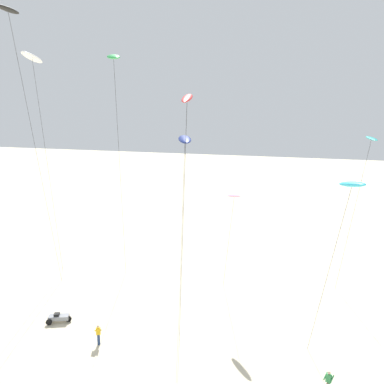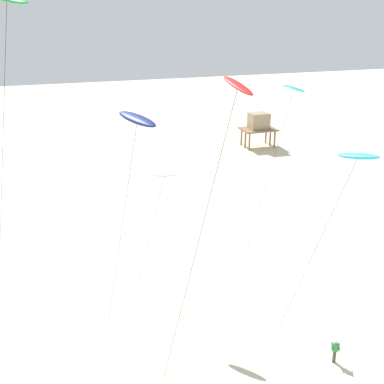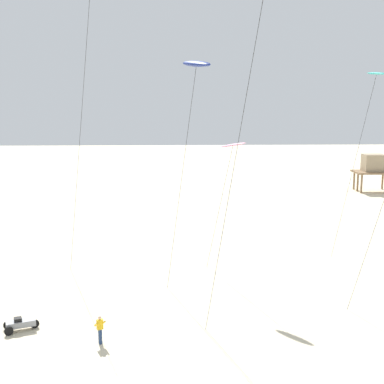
{
  "view_description": "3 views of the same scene",
  "coord_description": "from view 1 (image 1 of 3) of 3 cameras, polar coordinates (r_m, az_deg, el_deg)",
  "views": [
    {
      "loc": [
        11.14,
        -19.9,
        18.24
      ],
      "look_at": [
        2.29,
        8.63,
        11.81
      ],
      "focal_mm": 37.05,
      "sensor_mm": 36.0,
      "label": 1
    },
    {
      "loc": [
        -3.76,
        -17.65,
        21.94
      ],
      "look_at": [
        4.71,
        8.82,
        11.14
      ],
      "focal_mm": 45.76,
      "sensor_mm": 36.0,
      "label": 2
    },
    {
      "loc": [
        0.1,
        -23.22,
        13.8
      ],
      "look_at": [
        1.43,
        12.72,
        7.26
      ],
      "focal_mm": 48.67,
      "sensor_mm": 36.0,
      "label": 3
    }
  ],
  "objects": [
    {
      "name": "kite_white",
      "position": [
        38.28,
        -22.0,
        17.31
      ],
      "size": [
        3.49,
        7.43,
        22.84
      ],
      "color": "white",
      "rests_on": "ground"
    },
    {
      "name": "kite_red",
      "position": [
        22.37,
        -0.75,
        12.23
      ],
      "size": [
        2.75,
        6.03,
        19.05
      ],
      "color": "red",
      "rests_on": "ground"
    },
    {
      "name": "kite_green",
      "position": [
        33.78,
        -11.22,
        18.28
      ],
      "size": [
        5.04,
        9.49,
        22.6
      ],
      "color": "green",
      "rests_on": "ground"
    },
    {
      "name": "kite_cyan",
      "position": [
        25.33,
        22.0,
        0.87
      ],
      "size": [
        2.77,
        5.27,
        14.16
      ],
      "color": "#33BFE0",
      "rests_on": "ground"
    },
    {
      "name": "kite_flyer_middle",
      "position": [
        33.61,
        -13.32,
        -19.3
      ],
      "size": [
        0.7,
        0.69,
        1.67
      ],
      "color": "navy",
      "rests_on": "ground"
    },
    {
      "name": "kite_teal",
      "position": [
        37.22,
        24.35,
        6.63
      ],
      "size": [
        2.21,
        4.9,
        15.8
      ],
      "color": "teal",
      "rests_on": "ground"
    },
    {
      "name": "beach_buggy",
      "position": [
        37.72,
        -18.69,
        -16.73
      ],
      "size": [
        2.12,
        1.47,
        0.82
      ],
      "color": "gray",
      "rests_on": "ground"
    },
    {
      "name": "kite_navy",
      "position": [
        30.66,
        -1.06,
        7.47
      ],
      "size": [
        3.04,
        5.81,
        16.19
      ],
      "color": "navy",
      "rests_on": "ground"
    },
    {
      "name": "kite_pink",
      "position": [
        35.93,
        6.07,
        -0.76
      ],
      "size": [
        2.68,
        4.53,
        10.74
      ],
      "color": "pink",
      "rests_on": "ground"
    },
    {
      "name": "kite_black",
      "position": [
        32.25,
        -24.72,
        21.48
      ],
      "size": [
        4.99,
        10.96,
        24.93
      ],
      "color": "black",
      "rests_on": "ground"
    },
    {
      "name": "kite_flyer_nearest",
      "position": [
        29.64,
        19.04,
        -24.43
      ],
      "size": [
        0.7,
        0.69,
        1.67
      ],
      "color": "#4C4738",
      "rests_on": "ground"
    }
  ]
}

